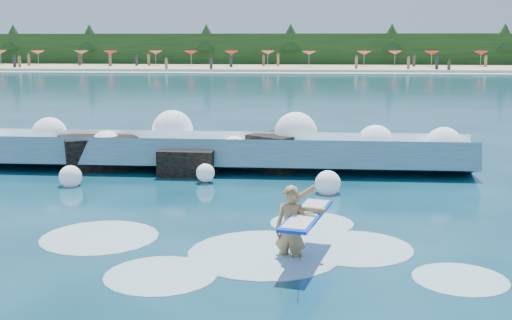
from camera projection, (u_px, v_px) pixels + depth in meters
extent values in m
plane|color=#072C3C|center=(174.00, 234.00, 13.07)|extent=(200.00, 200.00, 0.00)
cube|color=tan|center=(292.00, 68.00, 89.44)|extent=(140.00, 20.00, 0.40)
cube|color=silver|center=(289.00, 73.00, 78.69)|extent=(140.00, 5.00, 0.08)
cube|color=black|center=(294.00, 50.00, 98.81)|extent=(140.00, 4.00, 5.00)
cube|color=teal|center=(204.00, 155.00, 19.81)|extent=(16.16, 2.46, 1.35)
cube|color=white|center=(208.00, 139.00, 20.52)|extent=(16.16, 1.14, 0.63)
cube|color=black|center=(98.00, 154.00, 19.95)|extent=(2.68, 2.49, 1.17)
cube|color=black|center=(189.00, 164.00, 18.93)|extent=(1.66, 1.31, 0.90)
cube|color=black|center=(282.00, 154.00, 19.86)|extent=(2.23, 2.30, 1.26)
imported|color=#A47A4C|center=(291.00, 231.00, 11.49)|extent=(0.68, 0.55, 1.63)
cube|color=#0C39DB|center=(307.00, 215.00, 11.47)|extent=(0.99, 2.29, 0.06)
cube|color=silver|center=(307.00, 214.00, 11.47)|extent=(0.86, 2.09, 0.06)
cylinder|color=black|center=(300.00, 258.00, 10.32)|extent=(0.01, 0.91, 0.43)
sphere|color=white|center=(50.00, 135.00, 20.44)|extent=(1.12, 1.12, 1.12)
sphere|color=white|center=(106.00, 147.00, 19.92)|extent=(1.03, 1.03, 1.03)
sphere|color=white|center=(173.00, 131.00, 20.57)|extent=(1.32, 1.32, 1.32)
sphere|color=white|center=(234.00, 150.00, 19.43)|extent=(0.83, 0.83, 0.83)
sphere|color=white|center=(296.00, 133.00, 19.70)|extent=(1.31, 1.31, 1.31)
sphere|color=white|center=(375.00, 143.00, 19.74)|extent=(1.11, 1.11, 1.11)
sphere|color=white|center=(444.00, 145.00, 18.91)|extent=(1.08, 1.08, 1.08)
sphere|color=white|center=(70.00, 177.00, 17.44)|extent=(0.62, 0.62, 0.62)
sphere|color=white|center=(205.00, 173.00, 17.81)|extent=(0.52, 0.52, 0.52)
sphere|color=white|center=(328.00, 183.00, 16.59)|extent=(0.67, 0.67, 0.67)
ellipsoid|color=silver|center=(265.00, 253.00, 11.90)|extent=(2.91, 2.91, 0.15)
ellipsoid|color=silver|center=(161.00, 275.00, 10.81)|extent=(1.94, 1.94, 0.10)
ellipsoid|color=silver|center=(355.00, 248.00, 12.23)|extent=(2.23, 2.23, 0.11)
ellipsoid|color=silver|center=(100.00, 237.00, 12.90)|extent=(2.39, 2.39, 0.12)
ellipsoid|color=silver|center=(312.00, 223.00, 13.89)|extent=(1.83, 1.83, 0.09)
ellipsoid|color=silver|center=(460.00, 279.00, 10.62)|extent=(1.60, 1.60, 0.08)
cone|color=#E9445F|center=(0.00, 52.00, 96.63)|extent=(2.00, 2.00, 0.50)
cone|color=#E9445F|center=(38.00, 52.00, 93.51)|extent=(2.00, 2.00, 0.50)
cone|color=#E9445F|center=(82.00, 52.00, 93.25)|extent=(2.00, 2.00, 0.50)
cone|color=red|center=(110.00, 52.00, 92.34)|extent=(2.00, 2.00, 0.50)
cone|color=#E9445F|center=(156.00, 52.00, 92.92)|extent=(2.00, 2.00, 0.50)
cone|color=red|center=(191.00, 53.00, 92.01)|extent=(2.00, 2.00, 0.50)
cone|color=red|center=(231.00, 53.00, 91.05)|extent=(2.00, 2.00, 0.50)
cone|color=#E9445F|center=(268.00, 52.00, 92.27)|extent=(2.00, 2.00, 0.50)
cone|color=#E9445F|center=(309.00, 53.00, 88.59)|extent=(2.00, 2.00, 0.50)
cone|color=#E9445F|center=(364.00, 53.00, 89.06)|extent=(2.00, 2.00, 0.50)
cone|color=#E9445F|center=(395.00, 53.00, 91.38)|extent=(2.00, 2.00, 0.50)
cone|color=red|center=(432.00, 53.00, 89.40)|extent=(2.00, 2.00, 0.50)
cone|color=red|center=(481.00, 53.00, 89.18)|extent=(2.00, 2.00, 0.50)
cube|color=#3F332D|center=(169.00, 61.00, 88.88)|extent=(0.35, 0.22, 1.39)
cube|color=#8C664C|center=(496.00, 63.00, 82.88)|extent=(0.35, 0.22, 1.47)
cube|color=#262633|center=(471.00, 62.00, 86.67)|extent=(0.35, 0.22, 1.45)
cube|color=brown|center=(278.00, 61.00, 90.49)|extent=(0.35, 0.22, 1.39)
cube|color=#3F332D|center=(57.00, 62.00, 86.97)|extent=(0.35, 0.22, 1.47)
cube|color=brown|center=(2.00, 60.00, 92.82)|extent=(0.35, 0.22, 1.54)
cube|color=#3F332D|center=(472.00, 63.00, 82.40)|extent=(0.35, 0.22, 1.37)
cube|color=#8C664C|center=(4.00, 61.00, 88.67)|extent=(0.35, 0.22, 1.44)
cube|color=#3F332D|center=(257.00, 62.00, 85.39)|extent=(0.35, 0.22, 1.51)
cube|color=#8C664C|center=(77.00, 62.00, 85.56)|extent=(0.35, 0.22, 1.51)
cube|color=brown|center=(231.00, 61.00, 86.36)|extent=(0.35, 0.22, 1.60)
cube|color=#3F332D|center=(498.00, 63.00, 81.44)|extent=(0.35, 0.22, 1.45)
cube|color=#8C664C|center=(286.00, 63.00, 82.42)|extent=(0.35, 0.22, 1.38)
cube|color=#262633|center=(93.00, 61.00, 87.78)|extent=(0.35, 0.22, 1.44)
cube|color=brown|center=(255.00, 61.00, 91.48)|extent=(0.35, 0.22, 1.45)
cube|color=#3F332D|center=(17.00, 62.00, 85.02)|extent=(0.35, 0.22, 1.40)
cube|color=#8C664C|center=(98.00, 62.00, 84.05)|extent=(0.35, 0.22, 1.61)
cube|color=#262633|center=(409.00, 63.00, 81.41)|extent=(0.35, 0.22, 1.58)
cube|color=brown|center=(208.00, 66.00, 80.53)|extent=(0.35, 0.22, 1.46)
cube|color=#3F332D|center=(333.00, 61.00, 88.63)|extent=(0.35, 0.22, 1.39)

